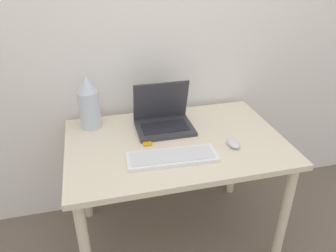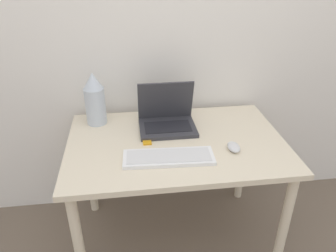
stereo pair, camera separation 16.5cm
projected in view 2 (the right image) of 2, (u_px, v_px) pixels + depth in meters
name	position (u px, v px, depth m)	size (l,w,h in m)	color
wall_back	(165.00, 17.00, 1.84)	(6.00, 0.05, 2.50)	white
desk	(176.00, 155.00, 1.76)	(1.14, 0.75, 0.70)	beige
laptop	(167.00, 118.00, 1.83)	(0.31, 0.24, 0.25)	#333338
keyboard	(169.00, 157.00, 1.57)	(0.44, 0.17, 0.02)	white
mouse	(234.00, 147.00, 1.64)	(0.06, 0.10, 0.03)	silver
vase	(95.00, 99.00, 1.83)	(0.11, 0.11, 0.30)	silver
mp3_player	(147.00, 141.00, 1.70)	(0.04, 0.06, 0.01)	orange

